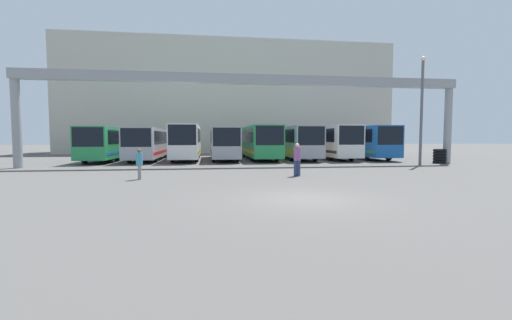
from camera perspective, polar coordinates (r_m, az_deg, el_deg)
The scene contains 15 objects.
ground_plane at distance 12.21m, azimuth 7.99°, elevation -6.40°, with size 200.00×200.00×0.00m, color #514F4C.
building_backdrop at distance 52.83m, azimuth -4.48°, elevation 9.87°, with size 46.11×12.00×15.58m.
overhead_gantry at distance 26.62m, azimuth -0.80°, elevation 11.88°, with size 33.76×0.80×6.92m.
bus_slot_0 at distance 34.60m, azimuth -23.40°, elevation 2.80°, with size 2.54×11.00×3.05m.
bus_slot_1 at distance 34.35m, azimuth -17.42°, elevation 2.89°, with size 2.56×12.05×3.00m.
bus_slot_2 at distance 33.92m, azimuth -11.48°, elevation 3.25°, with size 2.44×11.99×3.29m.
bus_slot_3 at distance 33.44m, azimuth -5.41°, elevation 3.08°, with size 2.49×11.08×3.06m.
bus_slot_4 at distance 34.46m, azimuth 0.47°, elevation 3.28°, with size 2.62×12.41×3.23m.
bus_slot_5 at distance 34.54m, azimuth 6.49°, elevation 3.23°, with size 2.56×11.13×3.20m.
bus_slot_6 at distance 35.67m, azimuth 12.01°, elevation 3.26°, with size 2.49×11.27×3.28m.
bus_slot_7 at distance 36.65m, azimuth 17.50°, elevation 3.14°, with size 2.63×10.39×3.24m.
pedestrian_mid_left at distance 19.15m, azimuth 6.87°, elevation 0.22°, with size 0.38×0.38×1.83m.
pedestrian_far_center at distance 18.46m, azimuth -18.87°, elevation -0.50°, with size 0.33×0.33×1.58m.
tire_stack at distance 32.51m, azimuth 28.27°, elevation 0.58°, with size 1.04×1.04×1.20m.
lamp_post at distance 29.01m, azimuth 25.89°, elevation 7.99°, with size 0.36×0.36×8.24m.
Camera 1 is at (-3.34, -11.55, 2.14)m, focal length 24.00 mm.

